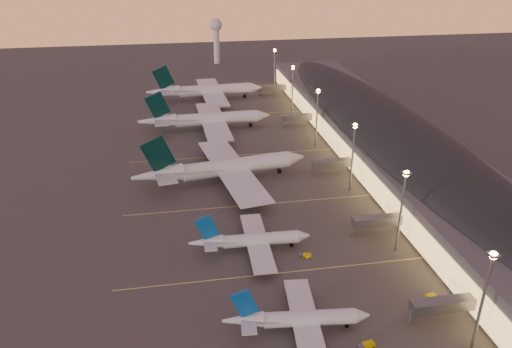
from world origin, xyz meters
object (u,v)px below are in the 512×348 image
(airliner_wide_far, at_px, (205,91))
(radar_tower, at_px, (216,33))
(airliner_wide_mid, at_px, (206,119))
(baggage_tug_c, at_px, (306,255))
(airliner_narrow_south, at_px, (297,319))
(baggage_tug_b, at_px, (429,297))
(baggage_tug_a, at_px, (367,345))
(airliner_narrow_north, at_px, (250,240))
(airliner_wide_near, at_px, (222,168))

(airliner_wide_far, height_order, radar_tower, radar_tower)
(airliner_wide_mid, relative_size, baggage_tug_c, 17.17)
(airliner_narrow_south, bearing_deg, baggage_tug_b, 13.52)
(baggage_tug_a, bearing_deg, airliner_wide_far, 87.78)
(baggage_tug_c, bearing_deg, airliner_narrow_south, -91.77)
(baggage_tug_b, bearing_deg, baggage_tug_a, -165.31)
(airliner_narrow_north, relative_size, radar_tower, 1.10)
(airliner_wide_near, xyz_separation_m, radar_tower, (19.10, 204.56, 16.35))
(airliner_narrow_north, distance_m, radar_tower, 253.52)
(airliner_wide_near, bearing_deg, baggage_tug_b, -69.34)
(baggage_tug_a, bearing_deg, airliner_narrow_south, 142.29)
(radar_tower, height_order, baggage_tug_b, radar_tower)
(airliner_narrow_south, distance_m, baggage_tug_b, 36.57)
(airliner_narrow_south, xyz_separation_m, airliner_narrow_north, (-5.20, 34.99, 0.12))
(airliner_narrow_north, height_order, radar_tower, radar_tower)
(airliner_narrow_south, distance_m, airliner_wide_far, 192.45)
(airliner_narrow_north, distance_m, airliner_wide_mid, 106.85)
(airliner_narrow_south, distance_m, baggage_tug_a, 16.56)
(baggage_tug_c, bearing_deg, airliner_wide_near, 125.96)
(airliner_narrow_south, xyz_separation_m, baggage_tug_c, (10.01, 28.63, -2.73))
(airliner_wide_mid, relative_size, airliner_wide_far, 0.96)
(airliner_wide_far, distance_m, baggage_tug_b, 192.03)
(airliner_narrow_south, height_order, airliner_wide_far, airliner_wide_far)
(airliner_narrow_south, relative_size, airliner_wide_mid, 0.55)
(baggage_tug_b, bearing_deg, radar_tower, 78.96)
(airliner_wide_mid, xyz_separation_m, baggage_tug_b, (45.58, -136.79, -4.72))
(radar_tower, bearing_deg, airliner_wide_far, -99.85)
(airliner_wide_far, relative_size, baggage_tug_a, 16.58)
(airliner_wide_far, xyz_separation_m, baggage_tug_c, (15.46, -163.73, -5.00))
(radar_tower, bearing_deg, baggage_tug_a, -89.39)
(airliner_wide_mid, height_order, baggage_tug_b, airliner_wide_mid)
(airliner_wide_far, relative_size, radar_tower, 2.04)
(airliner_narrow_north, height_order, airliner_wide_far, airliner_wide_far)
(airliner_wide_near, bearing_deg, airliner_wide_far, 79.70)
(baggage_tug_a, distance_m, baggage_tug_c, 37.02)
(airliner_narrow_north, distance_m, baggage_tug_c, 16.73)
(baggage_tug_b, bearing_deg, airliner_narrow_south, 171.68)
(airliner_narrow_south, distance_m, baggage_tug_c, 30.46)
(airliner_wide_far, height_order, baggage_tug_a, airliner_wide_far)
(airliner_wide_mid, xyz_separation_m, radar_tower, (20.48, 145.57, 16.63))
(airliner_wide_mid, bearing_deg, airliner_wide_far, 83.87)
(airliner_narrow_north, height_order, baggage_tug_c, airliner_narrow_north)
(baggage_tug_a, distance_m, baggage_tug_b, 25.57)
(radar_tower, bearing_deg, baggage_tug_c, -90.23)
(airliner_narrow_south, height_order, baggage_tug_a, airliner_narrow_south)
(airliner_wide_mid, bearing_deg, airliner_narrow_north, -89.35)
(radar_tower, bearing_deg, airliner_wide_mid, -98.01)
(airliner_narrow_north, xyz_separation_m, airliner_wide_mid, (-4.24, 106.75, 1.92))
(airliner_narrow_north, bearing_deg, baggage_tug_b, -34.35)
(airliner_wide_near, relative_size, baggage_tug_b, 16.21)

